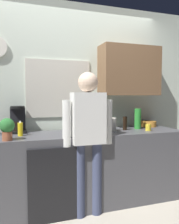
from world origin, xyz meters
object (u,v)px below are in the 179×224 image
object	(u,v)px
bottle_clear_soda	(138,119)
potted_plant	(7,128)
cup_yellow_cup	(148,127)
storage_canister	(111,125)
person_at_sink	(88,132)
bottle_olive_oil	(94,121)
bottle_dark_sauce	(125,123)
mixing_bowl	(149,124)
dish_soap	(20,129)
coffee_maker	(18,121)

from	to	relation	value
bottle_clear_soda	potted_plant	distance (m)	1.71
potted_plant	cup_yellow_cup	bearing A→B (deg)	3.74
storage_canister	person_at_sink	xyz separation A→B (m)	(-0.41, -0.31, -0.03)
bottle_olive_oil	bottle_dark_sauce	world-z (taller)	bottle_olive_oil
storage_canister	person_at_sink	distance (m)	0.52
bottle_clear_soda	person_at_sink	xyz separation A→B (m)	(-0.84, -0.38, -0.08)
person_at_sink	mixing_bowl	bearing A→B (deg)	30.54
bottle_dark_sauce	dish_soap	xyz separation A→B (m)	(-1.33, -0.03, -0.01)
cup_yellow_cup	dish_soap	bearing A→B (deg)	175.85
bottle_olive_oil	coffee_maker	bearing A→B (deg)	169.62
potted_plant	person_at_sink	distance (m)	0.85
bottle_dark_sauce	mixing_bowl	size ratio (longest dim) A/B	0.82
mixing_bowl	potted_plant	world-z (taller)	potted_plant
potted_plant	bottle_dark_sauce	bearing A→B (deg)	9.95
bottle_dark_sauce	potted_plant	xyz separation A→B (m)	(-1.47, -0.26, 0.04)
bottle_clear_soda	bottle_dark_sauce	bearing A→B (deg)	-168.22
coffee_maker	bottle_clear_soda	world-z (taller)	coffee_maker
bottle_olive_oil	dish_soap	world-z (taller)	bottle_olive_oil
mixing_bowl	storage_canister	distance (m)	0.74
potted_plant	dish_soap	bearing A→B (deg)	59.51
bottle_clear_soda	potted_plant	world-z (taller)	bottle_clear_soda
cup_yellow_cup	bottle_olive_oil	bearing A→B (deg)	163.10
storage_canister	bottle_olive_oil	bearing A→B (deg)	156.58
bottle_dark_sauce	cup_yellow_cup	bearing A→B (deg)	-28.64
bottle_clear_soda	cup_yellow_cup	bearing A→B (deg)	-76.33
dish_soap	bottle_olive_oil	bearing A→B (deg)	5.46
dish_soap	person_at_sink	distance (m)	0.77
dish_soap	mixing_bowl	bearing A→B (deg)	7.03
dish_soap	storage_canister	bearing A→B (deg)	0.23
coffee_maker	cup_yellow_cup	world-z (taller)	coffee_maker
bottle_olive_oil	mixing_bowl	xyz separation A→B (m)	(0.90, 0.14, -0.09)
person_at_sink	bottle_dark_sauce	bearing A→B (deg)	33.25
dish_soap	bottle_dark_sauce	bearing A→B (deg)	1.22
storage_canister	bottle_clear_soda	bearing A→B (deg)	9.11
bottle_clear_soda	potted_plant	bearing A→B (deg)	-169.81
mixing_bowl	bottle_clear_soda	bearing A→B (deg)	-151.12
mixing_bowl	bottle_dark_sauce	bearing A→B (deg)	-158.22
bottle_olive_oil	potted_plant	bearing A→B (deg)	-163.32
potted_plant	person_at_sink	bearing A→B (deg)	-5.23
cup_yellow_cup	bottle_clear_soda	bearing A→B (deg)	103.67
bottle_olive_oil	person_at_sink	size ratio (longest dim) A/B	0.16
mixing_bowl	dish_soap	size ratio (longest dim) A/B	1.22
dish_soap	cup_yellow_cup	bearing A→B (deg)	-4.15
bottle_clear_soda	dish_soap	distance (m)	1.55
bottle_dark_sauce	potted_plant	world-z (taller)	potted_plant
coffee_maker	dish_soap	world-z (taller)	coffee_maker
dish_soap	storage_canister	world-z (taller)	dish_soap
cup_yellow_cup	bottle_dark_sauce	bearing A→B (deg)	151.36
bottle_dark_sauce	bottle_olive_oil	bearing A→B (deg)	171.63
potted_plant	bottle_clear_soda	bearing A→B (deg)	10.19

